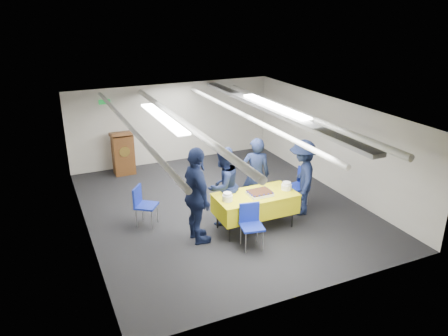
{
  "coord_description": "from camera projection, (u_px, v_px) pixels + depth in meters",
  "views": [
    {
      "loc": [
        -3.7,
        -8.35,
        4.51
      ],
      "look_at": [
        -0.04,
        -0.2,
        1.05
      ],
      "focal_mm": 35.0,
      "sensor_mm": 36.0,
      "label": 1
    }
  ],
  "objects": [
    {
      "name": "sheet_cake",
      "position": [
        260.0,
        193.0,
        8.92
      ],
      "size": [
        0.49,
        0.38,
        0.09
      ],
      "color": "white",
      "rests_on": "serving_table"
    },
    {
      "name": "serving_table",
      "position": [
        255.0,
        203.0,
        9.04
      ],
      "size": [
        1.69,
        0.85,
        0.77
      ],
      "color": "black",
      "rests_on": "ground"
    },
    {
      "name": "chair_near",
      "position": [
        251.0,
        221.0,
        8.39
      ],
      "size": [
        0.49,
        0.49,
        0.87
      ],
      "color": "gray",
      "rests_on": "ground"
    },
    {
      "name": "sailor_a",
      "position": [
        256.0,
        175.0,
        9.69
      ],
      "size": [
        0.74,
        0.62,
        1.73
      ],
      "primitive_type": "imported",
      "rotation": [
        0.0,
        0.0,
        2.76
      ],
      "color": "black",
      "rests_on": "ground"
    },
    {
      "name": "plate_stack_left",
      "position": [
        227.0,
        197.0,
        8.64
      ],
      "size": [
        0.21,
        0.21,
        0.18
      ],
      "color": "white",
      "rests_on": "serving_table"
    },
    {
      "name": "podium",
      "position": [
        123.0,
        152.0,
        11.91
      ],
      "size": [
        0.62,
        0.53,
        1.25
      ],
      "color": "brown",
      "rests_on": "ground"
    },
    {
      "name": "chair_right",
      "position": [
        300.0,
        182.0,
        10.15
      ],
      "size": [
        0.49,
        0.49,
        0.87
      ],
      "color": "gray",
      "rests_on": "ground"
    },
    {
      "name": "ground",
      "position": [
        222.0,
        207.0,
        10.15
      ],
      "size": [
        7.0,
        7.0,
        0.0
      ],
      "primitive_type": "plane",
      "color": "black",
      "rests_on": "ground"
    },
    {
      "name": "plate_stack_right",
      "position": [
        286.0,
        186.0,
        9.17
      ],
      "size": [
        0.22,
        0.22,
        0.16
      ],
      "color": "white",
      "rests_on": "serving_table"
    },
    {
      "name": "sailor_c",
      "position": [
        197.0,
        196.0,
        8.39
      ],
      "size": [
        0.49,
        1.15,
        1.96
      ],
      "primitive_type": "imported",
      "rotation": [
        0.0,
        0.0,
        1.56
      ],
      "color": "black",
      "rests_on": "ground"
    },
    {
      "name": "sailor_b",
      "position": [
        223.0,
        186.0,
        9.16
      ],
      "size": [
        1.02,
        0.93,
        1.7
      ],
      "primitive_type": "imported",
      "rotation": [
        0.0,
        0.0,
        3.56
      ],
      "color": "black",
      "rests_on": "ground"
    },
    {
      "name": "room_shell",
      "position": [
        218.0,
        127.0,
        9.88
      ],
      "size": [
        6.0,
        7.0,
        2.3
      ],
      "color": "beige",
      "rests_on": "ground"
    },
    {
      "name": "chair_left",
      "position": [
        142.0,
        202.0,
        9.18
      ],
      "size": [
        0.59,
        0.59,
        0.87
      ],
      "color": "gray",
      "rests_on": "ground"
    },
    {
      "name": "sailor_d",
      "position": [
        302.0,
        178.0,
        9.59
      ],
      "size": [
        1.09,
        1.27,
        1.7
      ],
      "primitive_type": "imported",
      "rotation": [
        0.0,
        0.0,
        -2.08
      ],
      "color": "black",
      "rests_on": "ground"
    }
  ]
}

